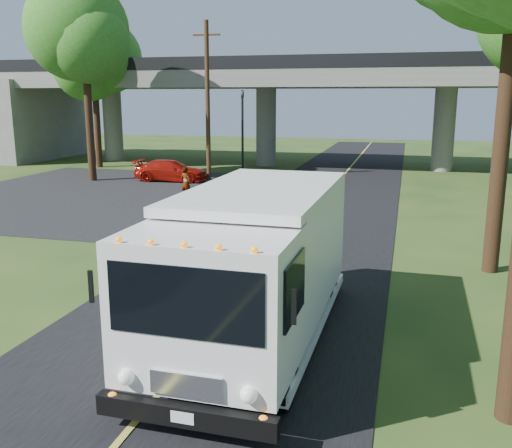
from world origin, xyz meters
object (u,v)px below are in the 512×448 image
(traffic_signal, at_px, (242,124))
(pedestrian, at_px, (186,183))
(tree_left_lot, at_px, (86,40))
(tree_left_far, at_px, (95,56))
(red_sedan, at_px, (171,171))
(utility_pole, at_px, (208,101))
(step_van, at_px, (254,262))

(traffic_signal, relative_size, pedestrian, 3.39)
(tree_left_lot, relative_size, tree_left_far, 1.06)
(tree_left_far, xyz_separation_m, pedestrian, (10.32, -10.04, -6.68))
(tree_left_far, height_order, red_sedan, tree_left_far)
(pedestrian, bearing_deg, tree_left_far, -28.77)
(utility_pole, bearing_deg, tree_left_far, 157.57)
(utility_pole, height_order, pedestrian, utility_pole)
(tree_left_lot, relative_size, pedestrian, 6.84)
(utility_pole, xyz_separation_m, tree_left_far, (-9.29, 3.84, 2.86))
(tree_left_far, xyz_separation_m, step_van, (17.77, -25.14, -5.79))
(tree_left_lot, bearing_deg, tree_left_far, 116.57)
(traffic_signal, distance_m, red_sedan, 5.28)
(tree_left_lot, distance_m, step_van, 24.97)
(red_sedan, bearing_deg, step_van, -155.96)
(step_van, distance_m, pedestrian, 16.86)
(tree_left_far, distance_m, pedestrian, 15.87)
(traffic_signal, relative_size, red_sedan, 1.22)
(utility_pole, height_order, tree_left_lot, tree_left_lot)
(red_sedan, bearing_deg, tree_left_far, 53.20)
(traffic_signal, bearing_deg, utility_pole, -126.87)
(utility_pole, xyz_separation_m, red_sedan, (-1.96, -1.03, -3.98))
(utility_pole, xyz_separation_m, step_van, (8.47, -21.30, -2.93))
(step_van, bearing_deg, tree_left_far, 126.26)
(traffic_signal, xyz_separation_m, utility_pole, (-1.50, -2.00, 1.40))
(red_sedan, bearing_deg, traffic_signal, -51.97)
(red_sedan, bearing_deg, pedestrian, -153.22)
(tree_left_lot, bearing_deg, pedestrian, -28.92)
(step_van, relative_size, pedestrian, 4.78)
(pedestrian, bearing_deg, traffic_signal, -77.87)
(utility_pole, bearing_deg, red_sedan, -152.20)
(traffic_signal, relative_size, tree_left_far, 0.53)
(step_van, relative_size, red_sedan, 1.73)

